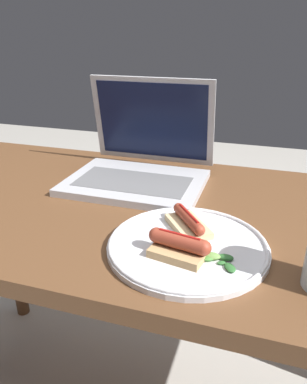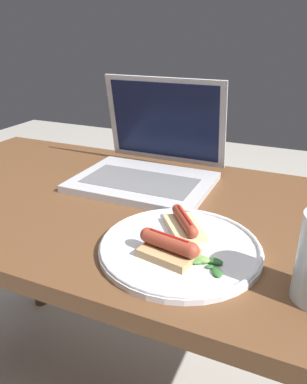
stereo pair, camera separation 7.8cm
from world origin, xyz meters
TOP-DOWN VIEW (x-y plane):
  - desk at (0.00, 0.00)m, footprint 1.43×0.67m
  - laptop at (-0.08, 0.14)m, footprint 0.35×0.30m
  - plate at (0.12, -0.15)m, footprint 0.30×0.30m
  - sausage_toast_left at (0.11, -0.19)m, footprint 0.11×0.08m
  - sausage_toast_middle at (0.11, -0.10)m, footprint 0.11×0.12m
  - salad_pile at (0.18, -0.19)m, footprint 0.07×0.06m

SIDE VIEW (x-z plane):
  - desk at x=0.00m, z-range 0.28..0.98m
  - plate at x=0.12m, z-range 0.70..0.72m
  - salad_pile at x=0.18m, z-range 0.71..0.72m
  - sausage_toast_middle at x=0.11m, z-range 0.71..0.75m
  - sausage_toast_left at x=0.11m, z-range 0.71..0.75m
  - laptop at x=-0.08m, z-range 0.62..0.88m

